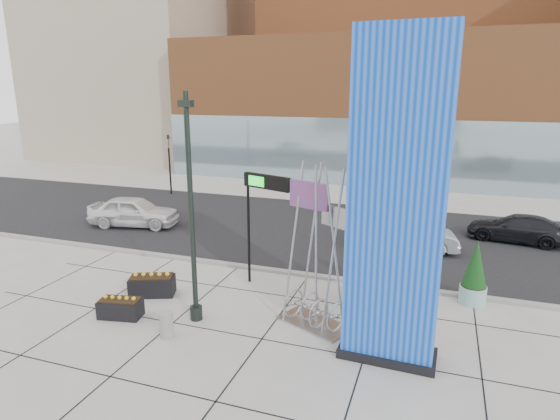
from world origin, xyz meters
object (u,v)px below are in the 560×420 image
(overhead_street_sign, at_px, (266,190))
(car_silver_mid, at_px, (407,236))
(lamp_post, at_px, (192,232))
(car_white_west, at_px, (134,212))
(concrete_bollard, at_px, (166,325))
(blue_pylon, at_px, (396,210))
(public_art_sculpture, at_px, (315,284))

(overhead_street_sign, distance_m, car_silver_mid, 7.77)
(lamp_post, xyz_separation_m, car_white_west, (-8.21, 8.12, -2.10))
(lamp_post, height_order, concrete_bollard, lamp_post)
(blue_pylon, distance_m, lamp_post, 6.15)
(concrete_bollard, relative_size, car_silver_mid, 0.18)
(blue_pylon, height_order, concrete_bollard, blue_pylon)
(blue_pylon, height_order, public_art_sculpture, blue_pylon)
(concrete_bollard, distance_m, car_white_west, 12.30)
(overhead_street_sign, bearing_deg, concrete_bollard, -88.29)
(car_silver_mid, bearing_deg, public_art_sculpture, 153.58)
(concrete_bollard, distance_m, overhead_street_sign, 5.80)
(concrete_bollard, bearing_deg, blue_pylon, 9.53)
(concrete_bollard, relative_size, car_white_west, 0.17)
(blue_pylon, distance_m, car_white_west, 16.83)
(lamp_post, relative_size, overhead_street_sign, 1.68)
(car_white_west, bearing_deg, lamp_post, -145.81)
(overhead_street_sign, relative_size, car_white_west, 0.90)
(lamp_post, height_order, public_art_sculpture, lamp_post)
(overhead_street_sign, bearing_deg, public_art_sculpture, -25.04)
(public_art_sculpture, bearing_deg, car_silver_mid, 98.70)
(lamp_post, distance_m, car_silver_mid, 10.80)
(lamp_post, bearing_deg, blue_pylon, -2.04)
(car_silver_mid, bearing_deg, blue_pylon, 170.04)
(blue_pylon, bearing_deg, public_art_sculpture, 156.51)
(blue_pylon, bearing_deg, lamp_post, 179.92)
(public_art_sculpture, height_order, overhead_street_sign, public_art_sculpture)
(public_art_sculpture, bearing_deg, overhead_street_sign, 159.72)
(concrete_bollard, bearing_deg, car_white_west, 130.19)
(blue_pylon, height_order, lamp_post, blue_pylon)
(blue_pylon, relative_size, concrete_bollard, 10.96)
(overhead_street_sign, bearing_deg, lamp_post, -90.13)
(public_art_sculpture, relative_size, car_silver_mid, 1.17)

